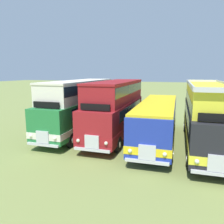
{
  "coord_description": "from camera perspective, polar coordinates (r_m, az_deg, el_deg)",
  "views": [
    {
      "loc": [
        -2.9,
        -16.57,
        5.23
      ],
      "look_at": [
        -8.62,
        0.01,
        2.04
      ],
      "focal_mm": 35.73,
      "sensor_mm": 36.0,
      "label": 1
    }
  ],
  "objects": [
    {
      "name": "bus_third_in_row",
      "position": [
        17.17,
        11.55,
        -1.58
      ],
      "size": [
        3.04,
        11.52,
        2.99
      ],
      "color": "#1E339E",
      "rests_on": "ground"
    },
    {
      "name": "bus_fourth_in_row",
      "position": [
        16.74,
        22.91,
        -0.37
      ],
      "size": [
        2.99,
        11.63,
        4.52
      ],
      "color": "black",
      "rests_on": "ground"
    },
    {
      "name": "bus_first_in_row",
      "position": [
        19.33,
        -8.28,
        2.0
      ],
      "size": [
        2.8,
        10.86,
        4.49
      ],
      "color": "#237538",
      "rests_on": "ground"
    },
    {
      "name": "bus_second_in_row",
      "position": [
        17.85,
        0.97,
        1.4
      ],
      "size": [
        2.86,
        10.12,
        4.49
      ],
      "color": "maroon",
      "rests_on": "ground"
    }
  ]
}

